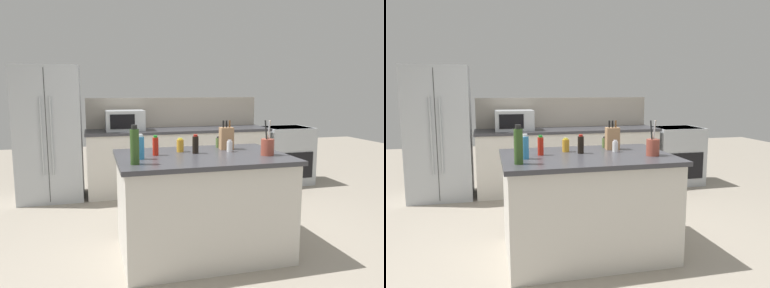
# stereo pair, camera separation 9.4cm
# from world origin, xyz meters

# --- Properties ---
(ground_plane) EXTENTS (14.00, 14.00, 0.00)m
(ground_plane) POSITION_xyz_m (0.00, 0.00, 0.00)
(ground_plane) COLOR gray
(back_counter_run) EXTENTS (2.74, 0.66, 0.94)m
(back_counter_run) POSITION_xyz_m (0.30, 2.20, 0.47)
(back_counter_run) COLOR beige
(back_counter_run) RESTS_ON ground_plane
(wall_backsplash) EXTENTS (2.70, 0.03, 0.46)m
(wall_backsplash) POSITION_xyz_m (0.30, 2.52, 1.17)
(wall_backsplash) COLOR #B2A899
(wall_backsplash) RESTS_ON back_counter_run
(kitchen_island) EXTENTS (1.55, 1.06, 0.94)m
(kitchen_island) POSITION_xyz_m (0.00, 0.00, 0.47)
(kitchen_island) COLOR beige
(kitchen_island) RESTS_ON ground_plane
(refrigerator) EXTENTS (0.85, 0.75, 1.85)m
(refrigerator) POSITION_xyz_m (-1.54, 2.25, 0.93)
(refrigerator) COLOR #ADB2B7
(refrigerator) RESTS_ON ground_plane
(range_oven) EXTENTS (0.76, 0.65, 0.92)m
(range_oven) POSITION_xyz_m (2.09, 2.20, 0.47)
(range_oven) COLOR #ADB2B7
(range_oven) RESTS_ON ground_plane
(microwave) EXTENTS (0.55, 0.39, 0.29)m
(microwave) POSITION_xyz_m (-0.50, 2.20, 1.09)
(microwave) COLOR #ADB2B7
(microwave) RESTS_ON back_counter_run
(knife_block) EXTENTS (0.14, 0.11, 0.29)m
(knife_block) POSITION_xyz_m (0.33, 0.24, 1.05)
(knife_block) COLOR #A87C54
(knife_block) RESTS_ON kitchen_island
(utensil_crock) EXTENTS (0.12, 0.12, 0.32)m
(utensil_crock) POSITION_xyz_m (0.57, -0.18, 1.02)
(utensil_crock) COLOR brown
(utensil_crock) RESTS_ON kitchen_island
(salt_shaker) EXTENTS (0.05, 0.05, 0.12)m
(salt_shaker) POSITION_xyz_m (0.30, 0.09, 0.99)
(salt_shaker) COLOR silver
(salt_shaker) RESTS_ON kitchen_island
(dish_soap_bottle) EXTENTS (0.06, 0.06, 0.22)m
(dish_soap_bottle) POSITION_xyz_m (-0.57, -0.07, 1.04)
(dish_soap_bottle) COLOR #3384BC
(dish_soap_bottle) RESTS_ON kitchen_island
(honey_jar) EXTENTS (0.07, 0.07, 0.13)m
(honey_jar) POSITION_xyz_m (-0.16, 0.21, 1.00)
(honey_jar) COLOR gold
(honey_jar) RESTS_ON kitchen_island
(olive_oil_bottle) EXTENTS (0.07, 0.07, 0.32)m
(olive_oil_bottle) POSITION_xyz_m (-0.64, -0.28, 1.09)
(olive_oil_bottle) COLOR #2D4C1E
(olive_oil_bottle) RESTS_ON kitchen_island
(hot_sauce_bottle) EXTENTS (0.05, 0.05, 0.18)m
(hot_sauce_bottle) POSITION_xyz_m (-0.42, 0.09, 1.03)
(hot_sauce_bottle) COLOR red
(hot_sauce_bottle) RESTS_ON kitchen_island
(spice_jar_oregano) EXTENTS (0.06, 0.06, 0.11)m
(spice_jar_oregano) POSITION_xyz_m (0.29, 0.37, 0.99)
(spice_jar_oregano) COLOR #567038
(spice_jar_oregano) RESTS_ON kitchen_island
(soy_sauce_bottle) EXTENTS (0.06, 0.06, 0.18)m
(soy_sauce_bottle) POSITION_xyz_m (-0.04, 0.09, 1.02)
(soy_sauce_bottle) COLOR black
(soy_sauce_bottle) RESTS_ON kitchen_island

